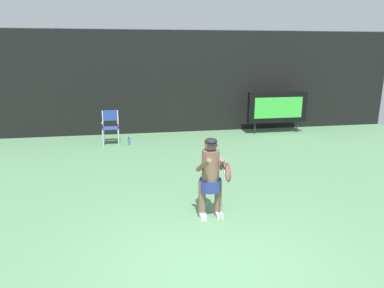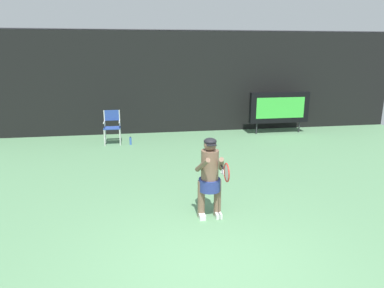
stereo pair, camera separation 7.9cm
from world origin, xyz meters
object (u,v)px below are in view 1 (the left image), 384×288
(scoreboard, at_px, (277,107))
(tennis_racket, at_px, (227,172))
(water_bottle, at_px, (129,141))
(umpire_chair, at_px, (110,125))
(tennis_player, at_px, (211,175))

(scoreboard, xyz_separation_m, tennis_racket, (-3.74, -6.65, 0.09))
(scoreboard, distance_m, water_bottle, 5.46)
(scoreboard, height_order, umpire_chair, scoreboard)
(water_bottle, xyz_separation_m, tennis_player, (1.45, -5.32, 0.68))
(umpire_chair, relative_size, water_bottle, 4.08)
(umpire_chair, height_order, water_bottle, umpire_chair)
(water_bottle, bearing_deg, umpire_chair, 157.41)
(tennis_player, distance_m, tennis_racket, 0.61)
(scoreboard, bearing_deg, umpire_chair, -174.64)
(scoreboard, bearing_deg, tennis_racket, -119.32)
(tennis_player, xyz_separation_m, tennis_racket, (0.15, -0.55, 0.24))
(water_bottle, height_order, tennis_racket, tennis_racket)
(umpire_chair, distance_m, tennis_player, 5.91)
(scoreboard, relative_size, tennis_player, 1.50)
(umpire_chair, xyz_separation_m, tennis_racket, (2.17, -6.10, 0.42))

